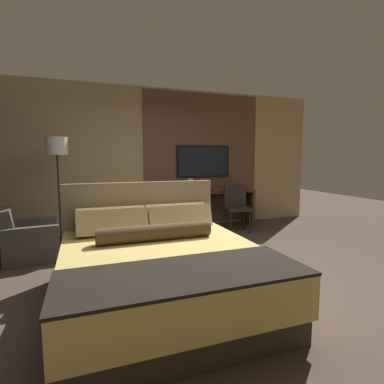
% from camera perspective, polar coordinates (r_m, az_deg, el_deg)
% --- Properties ---
extents(ground_plane, '(16.00, 16.00, 0.00)m').
position_cam_1_polar(ground_plane, '(3.87, 2.07, -15.18)').
color(ground_plane, '#4C3D33').
extents(wall_back_tv_panel, '(7.20, 0.09, 2.80)m').
position_cam_1_polar(wall_back_tv_panel, '(6.11, -5.80, 6.23)').
color(wall_back_tv_panel, tan).
rests_on(wall_back_tv_panel, ground_plane).
extents(bed, '(1.89, 2.16, 1.12)m').
position_cam_1_polar(bed, '(3.11, -6.08, -14.07)').
color(bed, '#33281E').
rests_on(bed, ground_plane).
extents(desk, '(2.00, 0.47, 0.75)m').
position_cam_1_polar(desk, '(6.21, 2.78, -1.93)').
color(desk, '#422D1E').
rests_on(desk, ground_plane).
extents(tv, '(1.17, 0.04, 0.66)m').
position_cam_1_polar(tv, '(6.32, 2.17, 5.84)').
color(tv, black).
extents(desk_chair, '(0.55, 0.55, 0.90)m').
position_cam_1_polar(desk_chair, '(5.89, 8.45, -2.19)').
color(desk_chair, '#28231E').
rests_on(desk_chair, ground_plane).
extents(armchair_by_window, '(0.78, 0.80, 0.75)m').
position_cam_1_polar(armchair_by_window, '(4.85, -28.55, -8.30)').
color(armchair_by_window, '#47423D').
rests_on(armchair_by_window, ground_plane).
extents(floor_lamp, '(0.34, 0.34, 1.76)m').
position_cam_1_polar(floor_lamp, '(5.28, -24.31, 6.47)').
color(floor_lamp, '#282623').
rests_on(floor_lamp, ground_plane).
extents(vase_tall, '(0.11, 0.11, 0.27)m').
position_cam_1_polar(vase_tall, '(6.02, -0.30, 1.33)').
color(vase_tall, silver).
rests_on(vase_tall, desk).
extents(book, '(0.24, 0.19, 0.03)m').
position_cam_1_polar(book, '(6.24, 4.76, 0.40)').
color(book, maroon).
rests_on(book, desk).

